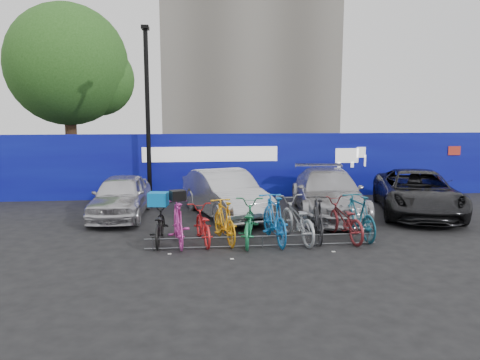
{
  "coord_description": "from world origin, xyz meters",
  "views": [
    {
      "loc": [
        -1.61,
        -11.36,
        3.28
      ],
      "look_at": [
        -0.29,
        2.0,
        1.26
      ],
      "focal_mm": 35.0,
      "sensor_mm": 36.0,
      "label": 1
    }
  ],
  "objects": [
    {
      "name": "lamppost",
      "position": [
        -3.2,
        5.4,
        3.27
      ],
      "size": [
        0.25,
        0.5,
        6.11
      ],
      "color": "black",
      "rests_on": "ground"
    },
    {
      "name": "bike_3",
      "position": [
        -0.88,
        -0.04,
        0.54
      ],
      "size": [
        0.89,
        1.87,
        1.08
      ],
      "primitive_type": "imported",
      "rotation": [
        0.0,
        0.0,
        3.36
      ],
      "color": "orange",
      "rests_on": "ground"
    },
    {
      "name": "bike_2",
      "position": [
        -1.42,
        -0.05,
        0.46
      ],
      "size": [
        0.88,
        1.82,
        0.92
      ],
      "primitive_type": "imported",
      "rotation": [
        0.0,
        0.0,
        3.3
      ],
      "color": "red",
      "rests_on": "ground"
    },
    {
      "name": "bike_7",
      "position": [
        1.5,
        -0.01,
        0.55
      ],
      "size": [
        0.76,
        1.89,
        1.11
      ],
      "primitive_type": "imported",
      "rotation": [
        0.0,
        0.0,
        3.01
      ],
      "color": "black",
      "rests_on": "ground"
    },
    {
      "name": "car_2",
      "position": [
        2.55,
        2.7,
        0.71
      ],
      "size": [
        2.57,
        5.07,
        1.41
      ],
      "primitive_type": "imported",
      "rotation": [
        0.0,
        0.0,
        -0.13
      ],
      "color": "#B2B2B7",
      "rests_on": "ground"
    },
    {
      "name": "bike_8",
      "position": [
        2.15,
        -0.07,
        0.52
      ],
      "size": [
        1.01,
        2.07,
        1.04
      ],
      "primitive_type": "imported",
      "rotation": [
        0.0,
        0.0,
        3.31
      ],
      "color": "maroon",
      "rests_on": "ground"
    },
    {
      "name": "car_3",
      "position": [
        5.41,
        2.6,
        0.69
      ],
      "size": [
        3.54,
        5.38,
        1.37
      ],
      "primitive_type": "imported",
      "rotation": [
        0.0,
        0.0,
        -0.27
      ],
      "color": "black",
      "rests_on": "ground"
    },
    {
      "name": "bike_6",
      "position": [
        0.95,
        -0.08,
        0.54
      ],
      "size": [
        1.06,
        2.17,
        1.09
      ],
      "primitive_type": "imported",
      "rotation": [
        0.0,
        0.0,
        3.31
      ],
      "color": "#999CA0",
      "rests_on": "ground"
    },
    {
      "name": "bike_5",
      "position": [
        0.35,
        -0.19,
        0.61
      ],
      "size": [
        0.78,
        2.07,
        1.21
      ],
      "primitive_type": "imported",
      "rotation": [
        0.0,
        0.0,
        3.25
      ],
      "color": "blue",
      "rests_on": "ground"
    },
    {
      "name": "cargo_topcase",
      "position": [
        -2.02,
        -0.18,
        1.23
      ],
      "size": [
        0.42,
        0.4,
        0.25
      ],
      "primitive_type": "cube",
      "rotation": [
        0.0,
        0.0,
        0.35
      ],
      "color": "black",
      "rests_on": "bike_1"
    },
    {
      "name": "bike_1",
      "position": [
        -2.02,
        -0.18,
        0.55
      ],
      "size": [
        0.77,
        1.89,
        1.11
      ],
      "primitive_type": "imported",
      "rotation": [
        0.0,
        0.0,
        3.28
      ],
      "color": "#D339A3",
      "rests_on": "ground"
    },
    {
      "name": "ground",
      "position": [
        0.0,
        0.0,
        0.0
      ],
      "size": [
        100.0,
        100.0,
        0.0
      ],
      "primitive_type": "plane",
      "color": "black",
      "rests_on": "ground"
    },
    {
      "name": "car_0",
      "position": [
        -3.86,
        3.07,
        0.65
      ],
      "size": [
        1.71,
        3.88,
        1.3
      ],
      "primitive_type": "imported",
      "rotation": [
        0.0,
        0.0,
        -0.04
      ],
      "color": "silver",
      "rests_on": "ground"
    },
    {
      "name": "bike_4",
      "position": [
        -0.29,
        -0.16,
        0.52
      ],
      "size": [
        1.02,
        2.09,
        1.05
      ],
      "primitive_type": "imported",
      "rotation": [
        0.0,
        0.0,
        2.97
      ],
      "color": "#1B7947",
      "rests_on": "ground"
    },
    {
      "name": "hoarding",
      "position": [
        0.01,
        6.0,
        1.2
      ],
      "size": [
        22.0,
        0.18,
        2.4
      ],
      "color": "#0A0984",
      "rests_on": "ground"
    },
    {
      "name": "tree",
      "position": [
        -6.77,
        10.06,
        5.07
      ],
      "size": [
        5.4,
        5.2,
        7.8
      ],
      "color": "#382314",
      "rests_on": "ground"
    },
    {
      "name": "car_1",
      "position": [
        -0.67,
        2.84,
        0.71
      ],
      "size": [
        2.74,
        4.56,
        1.42
      ],
      "primitive_type": "imported",
      "rotation": [
        0.0,
        0.0,
        0.31
      ],
      "color": "#A9AAAE",
      "rests_on": "ground"
    },
    {
      "name": "bike_rack",
      "position": [
        -0.0,
        -0.6,
        0.16
      ],
      "size": [
        5.6,
        0.03,
        0.3
      ],
      "color": "#595B60",
      "rests_on": "ground"
    },
    {
      "name": "bike_9",
      "position": [
        2.57,
        0.02,
        0.57
      ],
      "size": [
        0.75,
        1.95,
        1.14
      ],
      "primitive_type": "imported",
      "rotation": [
        0.0,
        0.0,
        3.26
      ],
      "color": "#15566E",
      "rests_on": "ground"
    },
    {
      "name": "bike_0",
      "position": [
        -2.49,
        0.03,
        0.47
      ],
      "size": [
        0.65,
        1.81,
        0.95
      ],
      "primitive_type": "imported",
      "rotation": [
        0.0,
        0.0,
        3.13
      ],
      "color": "black",
      "rests_on": "ground"
    },
    {
      "name": "cargo_crate",
      "position": [
        -2.49,
        0.03,
        1.11
      ],
      "size": [
        0.51,
        0.42,
        0.33
      ],
      "primitive_type": "cube",
      "rotation": [
        0.0,
        0.0,
        -0.16
      ],
      "color": "#0772C8",
      "rests_on": "bike_0"
    }
  ]
}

